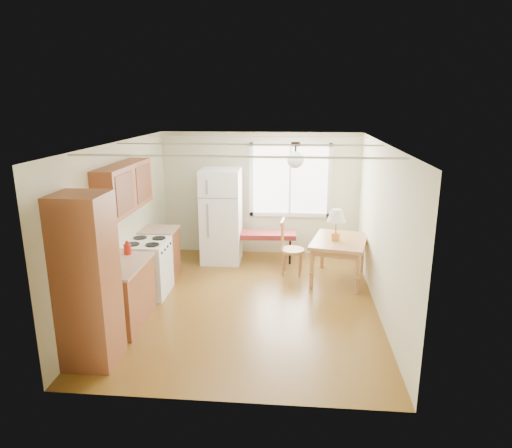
# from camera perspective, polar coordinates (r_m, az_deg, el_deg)

# --- Properties ---
(room_shell) EXTENTS (4.60, 5.60, 2.62)m
(room_shell) POSITION_cam_1_polar(r_m,az_deg,el_deg) (6.93, -1.05, -0.31)
(room_shell) COLOR #573712
(room_shell) RESTS_ON ground
(kitchen_run) EXTENTS (0.65, 3.40, 2.20)m
(kitchen_run) POSITION_cam_1_polar(r_m,az_deg,el_deg) (6.86, -16.05, -4.67)
(kitchen_run) COLOR brown
(kitchen_run) RESTS_ON ground
(window_unit) EXTENTS (1.64, 0.05, 1.51)m
(window_unit) POSITION_cam_1_polar(r_m,az_deg,el_deg) (9.25, 4.29, 5.49)
(window_unit) COLOR white
(window_unit) RESTS_ON room_shell
(pendant_light) EXTENTS (0.26, 0.26, 0.40)m
(pendant_light) POSITION_cam_1_polar(r_m,az_deg,el_deg) (7.09, 4.95, 8.13)
(pendant_light) COLOR black
(pendant_light) RESTS_ON room_shell
(refrigerator) EXTENTS (0.77, 0.80, 1.84)m
(refrigerator) POSITION_cam_1_polar(r_m,az_deg,el_deg) (8.94, -4.37, 1.02)
(refrigerator) COLOR white
(refrigerator) RESTS_ON ground
(bench) EXTENTS (1.29, 0.53, 0.59)m
(bench) POSITION_cam_1_polar(r_m,az_deg,el_deg) (9.02, 0.94, -1.43)
(bench) COLOR maroon
(bench) RESTS_ON ground
(dining_table) EXTENTS (1.14, 1.37, 0.75)m
(dining_table) POSITION_cam_1_polar(r_m,az_deg,el_deg) (8.14, 10.36, -2.62)
(dining_table) COLOR #9A673B
(dining_table) RESTS_ON ground
(chair) EXTENTS (0.45, 0.45, 1.01)m
(chair) POSITION_cam_1_polar(r_m,az_deg,el_deg) (8.34, 3.91, -2.44)
(chair) COLOR #9A673B
(chair) RESTS_ON ground
(table_lamp) EXTENTS (0.32, 0.32, 0.56)m
(table_lamp) POSITION_cam_1_polar(r_m,az_deg,el_deg) (7.94, 10.02, 0.75)
(table_lamp) COLOR #B38039
(table_lamp) RESTS_ON dining_table
(coffee_maker) EXTENTS (0.22, 0.26, 0.33)m
(coffee_maker) POSITION_cam_1_polar(r_m,az_deg,el_deg) (6.31, -18.03, -4.84)
(coffee_maker) COLOR black
(coffee_maker) RESTS_ON kitchen_run
(kettle) EXTENTS (0.11, 0.11, 0.21)m
(kettle) POSITION_cam_1_polar(r_m,az_deg,el_deg) (7.00, -15.77, -2.98)
(kettle) COLOR #B7210D
(kettle) RESTS_ON kitchen_run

